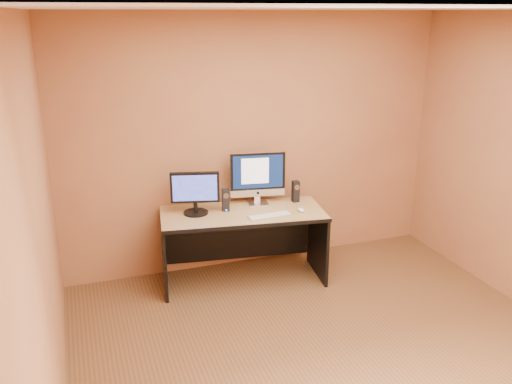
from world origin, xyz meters
The scene contains 12 objects.
floor centered at (0.00, 0.00, 0.00)m, with size 4.00×4.00×0.00m, color brown.
walls centered at (0.00, 0.00, 1.30)m, with size 4.00×4.00×2.60m, color #9E6A3F, non-canonical shape.
ceiling centered at (0.00, 0.00, 2.60)m, with size 4.00×4.00×0.00m, color white.
desk centered at (-0.28, 1.57, 0.37)m, with size 1.58×0.69×0.73m, color tan, non-canonical shape.
imac centered at (-0.05, 1.75, 1.00)m, with size 0.56×0.21×0.54m, color silver, non-canonical shape.
second_monitor centered at (-0.72, 1.68, 0.94)m, with size 0.47×0.24×0.41m, color black, non-canonical shape.
speaker_left centered at (-0.42, 1.67, 0.84)m, with size 0.07×0.07×0.22m, color black, non-canonical shape.
speaker_right centered at (0.33, 1.69, 0.84)m, with size 0.07×0.07×0.22m, color black, non-canonical shape.
keyboard centered at (-0.07, 1.37, 0.74)m, with size 0.42×0.11×0.02m, color silver.
mouse centered at (0.27, 1.40, 0.75)m, with size 0.06×0.10×0.04m, color white.
cable_a centered at (-0.02, 1.84, 0.73)m, with size 0.01×0.01×0.22m, color black.
cable_b centered at (-0.08, 1.87, 0.73)m, with size 0.01×0.01×0.18m, color black.
Camera 1 is at (-1.78, -3.12, 2.58)m, focal length 38.00 mm.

